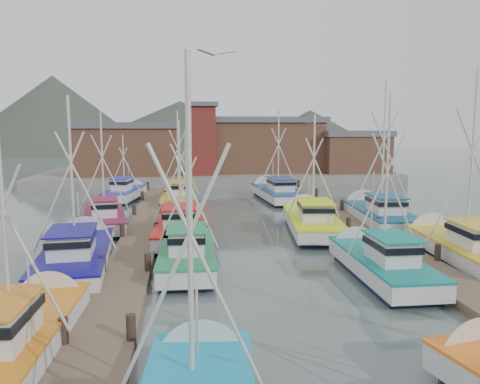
{
  "coord_description": "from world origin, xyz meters",
  "views": [
    {
      "loc": [
        -4.32,
        -22.94,
        6.9
      ],
      "look_at": [
        -0.61,
        7.57,
        2.6
      ],
      "focal_mm": 35.0,
      "sensor_mm": 36.0,
      "label": 1
    }
  ],
  "objects": [
    {
      "name": "gull_near",
      "position": [
        -3.01,
        -4.92,
        9.63
      ],
      "size": [
        1.52,
        0.66,
        0.24
      ],
      "rotation": [
        0.0,
        0.0,
        0.48
      ],
      "color": "gray",
      "rests_on": "ground"
    },
    {
      "name": "boat_11",
      "position": [
        9.49,
        8.72,
        0.69
      ],
      "size": [
        4.39,
        9.96,
        10.9
      ],
      "rotation": [
        0.0,
        0.0,
        -0.08
      ],
      "color": "black",
      "rests_on": "ground"
    },
    {
      "name": "distant_hills",
      "position": [
        -12.76,
        122.59,
        0.0
      ],
      "size": [
        175.0,
        140.0,
        42.0
      ],
      "color": "#414B3E",
      "rests_on": "ground"
    },
    {
      "name": "boat_4",
      "position": [
        -4.17,
        -0.07,
        0.68
      ],
      "size": [
        3.04,
        8.47,
        7.45
      ],
      "rotation": [
        0.0,
        0.0,
        -0.03
      ],
      "color": "black",
      "rests_on": "ground"
    },
    {
      "name": "boat_5",
      "position": [
        4.56,
        -2.84,
        0.68
      ],
      "size": [
        3.54,
        8.36,
        8.92
      ],
      "rotation": [
        0.0,
        0.0,
        -0.01
      ],
      "color": "black",
      "rests_on": "ground"
    },
    {
      "name": "boat_2",
      "position": [
        -9.29,
        -8.83,
        0.68
      ],
      "size": [
        3.29,
        8.44,
        7.97
      ],
      "rotation": [
        0.0,
        0.0,
        -0.04
      ],
      "color": "black",
      "rests_on": "ground"
    },
    {
      "name": "shed_center",
      "position": [
        6.0,
        37.0,
        4.69
      ],
      "size": [
        14.84,
        9.54,
        6.9
      ],
      "color": "brown",
      "rests_on": "quay"
    },
    {
      "name": "dock_right",
      "position": [
        7.0,
        4.04,
        0.21
      ],
      "size": [
        2.3,
        46.0,
        1.5
      ],
      "color": "brown",
      "rests_on": "ground"
    },
    {
      "name": "gull_far",
      "position": [
        2.48,
        -0.24,
        6.99
      ],
      "size": [
        1.55,
        0.64,
        0.24
      ],
      "rotation": [
        0.0,
        0.0,
        0.16
      ],
      "color": "gray",
      "rests_on": "ground"
    },
    {
      "name": "boat_8",
      "position": [
        -4.52,
        6.06,
        0.68
      ],
      "size": [
        3.34,
        9.39,
        8.12
      ],
      "rotation": [
        0.0,
        0.0,
        -0.04
      ],
      "color": "black",
      "rests_on": "ground"
    },
    {
      "name": "boat_6",
      "position": [
        -9.56,
        0.22,
        0.68
      ],
      "size": [
        3.82,
        9.78,
        9.18
      ],
      "rotation": [
        0.0,
        0.0,
        0.09
      ],
      "color": "black",
      "rests_on": "ground"
    },
    {
      "name": "boat_7",
      "position": [
        9.95,
        -0.64,
        0.69
      ],
      "size": [
        4.23,
        9.33,
        10.58
      ],
      "rotation": [
        0.0,
        0.0,
        -0.07
      ],
      "color": "black",
      "rests_on": "ground"
    },
    {
      "name": "boat_12",
      "position": [
        -4.75,
        18.71,
        0.68
      ],
      "size": [
        3.59,
        8.83,
        8.97
      ],
      "rotation": [
        0.0,
        0.0,
        -0.03
      ],
      "color": "black",
      "rests_on": "ground"
    },
    {
      "name": "quay",
      "position": [
        0.0,
        37.0,
        0.6
      ],
      "size": [
        44.0,
        16.0,
        1.2
      ],
      "primitive_type": "cube",
      "color": "gray",
      "rests_on": "ground"
    },
    {
      "name": "boat_9",
      "position": [
        4.1,
        6.97,
        0.68
      ],
      "size": [
        4.19,
        10.03,
        8.55
      ],
      "rotation": [
        0.0,
        0.0,
        -0.12
      ],
      "color": "black",
      "rests_on": "ground"
    },
    {
      "name": "shed_right",
      "position": [
        17.0,
        34.0,
        3.84
      ],
      "size": [
        8.48,
        6.36,
        5.2
      ],
      "color": "brown",
      "rests_on": "quay"
    },
    {
      "name": "boat_10",
      "position": [
        -9.76,
        9.51,
        0.68
      ],
      "size": [
        3.84,
        8.53,
        8.56
      ],
      "rotation": [
        0.0,
        0.0,
        0.17
      ],
      "color": "black",
      "rests_on": "ground"
    },
    {
      "name": "boat_14",
      "position": [
        -9.73,
        22.04,
        0.68
      ],
      "size": [
        3.66,
        8.17,
        6.72
      ],
      "rotation": [
        0.0,
        0.0,
        -0.17
      ],
      "color": "black",
      "rests_on": "ground"
    },
    {
      "name": "shed_left",
      "position": [
        -11.0,
        35.0,
        4.34
      ],
      "size": [
        12.72,
        8.48,
        6.2
      ],
      "color": "brown",
      "rests_on": "quay"
    },
    {
      "name": "ground",
      "position": [
        0.0,
        0.0,
        0.0
      ],
      "size": [
        260.0,
        260.0,
        0.0
      ],
      "primitive_type": "plane",
      "color": "#51615D",
      "rests_on": "ground"
    },
    {
      "name": "lookout_tower",
      "position": [
        -2.0,
        33.0,
        5.55
      ],
      "size": [
        3.6,
        3.6,
        8.5
      ],
      "color": "maroon",
      "rests_on": "quay"
    },
    {
      "name": "dock_left",
      "position": [
        -7.0,
        4.04,
        0.21
      ],
      "size": [
        2.3,
        46.0,
        1.5
      ],
      "color": "brown",
      "rests_on": "ground"
    },
    {
      "name": "boat_13",
      "position": [
        4.41,
        20.48,
        0.68
      ],
      "size": [
        3.83,
        10.09,
        9.39
      ],
      "rotation": [
        0.0,
        0.0,
        0.07
      ],
      "color": "black",
      "rests_on": "ground"
    }
  ]
}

